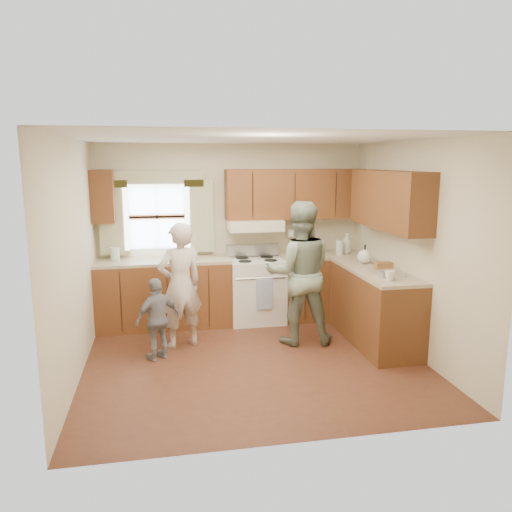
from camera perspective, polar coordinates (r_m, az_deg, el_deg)
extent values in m
plane|color=#4E2718|center=(5.88, -0.23, -11.85)|extent=(3.80, 3.80, 0.00)
plane|color=white|center=(5.43, -0.25, 13.29)|extent=(3.80, 3.80, 0.00)
plane|color=beige|center=(7.22, -2.80, 2.74)|extent=(3.80, 0.00, 3.80)
plane|color=beige|center=(3.86, 4.57, -4.53)|extent=(3.80, 0.00, 3.80)
plane|color=beige|center=(5.50, -20.08, -0.49)|extent=(0.00, 3.50, 3.50)
plane|color=beige|center=(6.15, 17.43, 0.82)|extent=(0.00, 3.50, 3.50)
cube|color=#4F2910|center=(7.02, -10.43, -4.34)|extent=(1.82, 0.60, 0.90)
cube|color=#4F2910|center=(7.38, 7.57, -3.49)|extent=(1.22, 0.60, 0.90)
cube|color=#40200E|center=(6.49, 13.33, -5.73)|extent=(0.60, 1.65, 0.90)
cube|color=tan|center=(6.91, -10.57, -0.58)|extent=(1.82, 0.60, 0.04)
cube|color=tan|center=(7.28, 7.66, 0.09)|extent=(1.22, 0.60, 0.04)
cube|color=tan|center=(6.37, 13.51, -1.68)|extent=(0.60, 1.65, 0.04)
cube|color=#4F2910|center=(7.19, 4.53, 7.09)|extent=(2.00, 0.33, 0.70)
cube|color=#40200E|center=(6.97, -17.13, 6.53)|extent=(0.30, 0.33, 0.70)
cube|color=#40200E|center=(6.30, 14.99, 6.22)|extent=(0.33, 1.65, 0.70)
cube|color=beige|center=(7.03, -0.12, 3.56)|extent=(0.76, 0.45, 0.15)
cube|color=silver|center=(7.10, -11.23, 4.44)|extent=(0.90, 0.03, 0.90)
cube|color=#FAC749|center=(7.08, -15.94, 4.21)|extent=(0.40, 0.05, 1.02)
cube|color=#FAC749|center=(7.07, -6.52, 4.55)|extent=(0.40, 0.05, 1.02)
cube|color=#FAC749|center=(7.02, -11.39, 8.62)|extent=(1.30, 0.05, 0.22)
cylinder|color=white|center=(7.32, 4.70, 2.59)|extent=(0.27, 0.12, 0.12)
imported|color=silver|center=(6.93, -7.19, 0.10)|extent=(0.12, 0.12, 0.09)
imported|color=silver|center=(7.35, 10.34, 1.43)|extent=(0.16, 0.16, 0.30)
imported|color=silver|center=(7.04, 6.92, 0.09)|extent=(0.25, 0.25, 0.05)
imported|color=silver|center=(5.82, 15.01, -2.18)|extent=(0.12, 0.12, 0.11)
cylinder|color=silver|center=(6.99, -15.82, 0.23)|extent=(0.12, 0.12, 0.18)
cube|color=olive|center=(6.95, 4.78, -0.11)|extent=(0.25, 0.19, 0.02)
cube|color=yellow|center=(7.15, 5.28, 0.58)|extent=(0.22, 0.15, 0.12)
cylinder|color=silver|center=(7.31, 6.96, 1.17)|extent=(0.12, 0.12, 0.22)
cylinder|color=silver|center=(7.22, 9.52, 0.95)|extent=(0.11, 0.11, 0.21)
sphere|color=silver|center=(6.68, 12.31, -0.04)|extent=(0.19, 0.19, 0.19)
cube|color=olive|center=(6.34, 14.35, -1.14)|extent=(0.22, 0.12, 0.10)
cube|color=silver|center=(6.03, 15.06, -1.94)|extent=(0.29, 0.20, 0.07)
cube|color=silver|center=(7.12, 0.02, -3.94)|extent=(0.76, 0.64, 0.90)
cube|color=#B7B7BC|center=(7.25, -0.36, 0.71)|extent=(0.76, 0.10, 0.16)
cylinder|color=#B7B7BC|center=(6.76, 0.53, -2.57)|extent=(0.68, 0.03, 0.03)
cube|color=#4659A5|center=(6.80, 0.98, -4.39)|extent=(0.22, 0.02, 0.42)
cylinder|color=black|center=(7.10, -1.59, -0.21)|extent=(0.18, 0.18, 0.01)
cylinder|color=black|center=(7.17, 1.25, -0.11)|extent=(0.18, 0.18, 0.01)
cylinder|color=black|center=(6.86, -1.25, -0.61)|extent=(0.18, 0.18, 0.01)
cylinder|color=black|center=(6.93, 1.69, -0.50)|extent=(0.18, 0.18, 0.01)
imported|color=beige|center=(6.14, -8.66, -3.37)|extent=(0.66, 0.55, 1.55)
imported|color=#26452D|center=(6.22, 4.97, -1.97)|extent=(0.95, 0.79, 1.79)
imported|color=gray|center=(5.88, -11.18, -7.07)|extent=(0.60, 0.49, 0.96)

